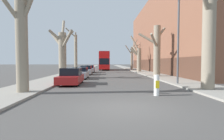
{
  "coord_description": "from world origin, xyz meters",
  "views": [
    {
      "loc": [
        -0.83,
        -7.23,
        1.92
      ],
      "look_at": [
        0.7,
        31.43,
        0.2
      ],
      "focal_mm": 28.0,
      "sensor_mm": 36.0,
      "label": 1
    }
  ],
  "objects_px": {
    "street_tree_right_3": "(132,57)",
    "parked_car_1": "(80,73)",
    "street_tree_right_2": "(138,58)",
    "parked_car_0": "(71,77)",
    "street_tree_left_2": "(76,52)",
    "parked_car_2": "(86,70)",
    "double_decker_bus": "(104,60)",
    "street_tree_right_0": "(210,31)",
    "street_tree_right_1": "(157,50)",
    "lamp_post": "(177,33)",
    "parked_car_3": "(89,69)",
    "street_tree_left_0": "(22,28)",
    "street_tree_left_1": "(62,51)",
    "traffic_bollard": "(157,85)"
  },
  "relations": [
    {
      "from": "parked_car_2",
      "to": "lamp_post",
      "type": "distance_m",
      "value": 16.04
    },
    {
      "from": "street_tree_left_0",
      "to": "street_tree_right_0",
      "type": "height_order",
      "value": "street_tree_right_0"
    },
    {
      "from": "street_tree_right_0",
      "to": "street_tree_right_2",
      "type": "xyz_separation_m",
      "value": [
        -0.42,
        22.94,
        -1.18
      ]
    },
    {
      "from": "street_tree_right_2",
      "to": "street_tree_left_0",
      "type": "bearing_deg",
      "value": -116.1
    },
    {
      "from": "street_tree_left_0",
      "to": "parked_car_0",
      "type": "distance_m",
      "value": 5.88
    },
    {
      "from": "parked_car_0",
      "to": "street_tree_left_1",
      "type": "bearing_deg",
      "value": 109.79
    },
    {
      "from": "street_tree_left_0",
      "to": "parked_car_3",
      "type": "height_order",
      "value": "street_tree_left_0"
    },
    {
      "from": "double_decker_bus",
      "to": "parked_car_3",
      "type": "relative_size",
      "value": 2.43
    },
    {
      "from": "street_tree_right_3",
      "to": "parked_car_1",
      "type": "xyz_separation_m",
      "value": [
        -9.97,
        -24.33,
        -2.68
      ]
    },
    {
      "from": "parked_car_2",
      "to": "double_decker_bus",
      "type": "bearing_deg",
      "value": 80.42
    },
    {
      "from": "street_tree_left_0",
      "to": "double_decker_bus",
      "type": "relative_size",
      "value": 0.71
    },
    {
      "from": "street_tree_right_0",
      "to": "parked_car_0",
      "type": "relative_size",
      "value": 2.14
    },
    {
      "from": "street_tree_left_2",
      "to": "parked_car_0",
      "type": "distance_m",
      "value": 16.59
    },
    {
      "from": "street_tree_right_0",
      "to": "traffic_bollard",
      "type": "height_order",
      "value": "street_tree_right_0"
    },
    {
      "from": "street_tree_right_0",
      "to": "street_tree_right_1",
      "type": "xyz_separation_m",
      "value": [
        -0.21,
        11.29,
        -0.44
      ]
    },
    {
      "from": "street_tree_right_0",
      "to": "double_decker_bus",
      "type": "relative_size",
      "value": 0.83
    },
    {
      "from": "street_tree_right_3",
      "to": "street_tree_right_0",
      "type": "bearing_deg",
      "value": -90.1
    },
    {
      "from": "street_tree_right_2",
      "to": "parked_car_0",
      "type": "distance_m",
      "value": 21.45
    },
    {
      "from": "street_tree_left_2",
      "to": "lamp_post",
      "type": "bearing_deg",
      "value": -55.99
    },
    {
      "from": "street_tree_right_1",
      "to": "parked_car_2",
      "type": "xyz_separation_m",
      "value": [
        -9.71,
        4.6,
        -2.89
      ]
    },
    {
      "from": "double_decker_bus",
      "to": "street_tree_right_2",
      "type": "bearing_deg",
      "value": -54.49
    },
    {
      "from": "street_tree_left_1",
      "to": "parked_car_2",
      "type": "xyz_separation_m",
      "value": [
        2.16,
        6.05,
        -2.6
      ]
    },
    {
      "from": "parked_car_1",
      "to": "traffic_bollard",
      "type": "bearing_deg",
      "value": -61.8
    },
    {
      "from": "street_tree_left_1",
      "to": "street_tree_right_3",
      "type": "height_order",
      "value": "street_tree_right_3"
    },
    {
      "from": "parked_car_2",
      "to": "street_tree_left_0",
      "type": "bearing_deg",
      "value": -97.01
    },
    {
      "from": "street_tree_left_2",
      "to": "lamp_post",
      "type": "distance_m",
      "value": 20.27
    },
    {
      "from": "parked_car_0",
      "to": "parked_car_1",
      "type": "height_order",
      "value": "parked_car_0"
    },
    {
      "from": "street_tree_left_1",
      "to": "parked_car_0",
      "type": "distance_m",
      "value": 6.9
    },
    {
      "from": "parked_car_0",
      "to": "street_tree_left_2",
      "type": "bearing_deg",
      "value": 98.08
    },
    {
      "from": "street_tree_right_2",
      "to": "traffic_bollard",
      "type": "distance_m",
      "value": 24.81
    },
    {
      "from": "street_tree_right_3",
      "to": "double_decker_bus",
      "type": "bearing_deg",
      "value": -168.13
    },
    {
      "from": "street_tree_left_0",
      "to": "parked_car_0",
      "type": "xyz_separation_m",
      "value": [
        2.03,
        4.41,
        -3.32
      ]
    },
    {
      "from": "street_tree_left_0",
      "to": "street_tree_right_2",
      "type": "relative_size",
      "value": 1.01
    },
    {
      "from": "street_tree_left_1",
      "to": "double_decker_bus",
      "type": "distance_m",
      "value": 23.06
    },
    {
      "from": "parked_car_3",
      "to": "street_tree_left_0",
      "type": "bearing_deg",
      "value": -95.2
    },
    {
      "from": "double_decker_bus",
      "to": "parked_car_0",
      "type": "bearing_deg",
      "value": -95.57
    },
    {
      "from": "street_tree_left_1",
      "to": "street_tree_right_0",
      "type": "xyz_separation_m",
      "value": [
        12.08,
        -9.84,
        0.72
      ]
    },
    {
      "from": "parked_car_1",
      "to": "parked_car_0",
      "type": "bearing_deg",
      "value": -90.0
    },
    {
      "from": "lamp_post",
      "to": "parked_car_2",
      "type": "bearing_deg",
      "value": 125.44
    },
    {
      "from": "street_tree_left_0",
      "to": "parked_car_1",
      "type": "relative_size",
      "value": 1.69
    },
    {
      "from": "street_tree_right_2",
      "to": "parked_car_3",
      "type": "distance_m",
      "value": 9.82
    },
    {
      "from": "street_tree_left_0",
      "to": "street_tree_left_2",
      "type": "distance_m",
      "value": 20.57
    },
    {
      "from": "street_tree_right_1",
      "to": "street_tree_right_2",
      "type": "height_order",
      "value": "street_tree_right_2"
    },
    {
      "from": "parked_car_3",
      "to": "traffic_bollard",
      "type": "distance_m",
      "value": 23.92
    },
    {
      "from": "street_tree_right_0",
      "to": "street_tree_right_1",
      "type": "height_order",
      "value": "street_tree_right_0"
    },
    {
      "from": "street_tree_right_1",
      "to": "street_tree_right_0",
      "type": "bearing_deg",
      "value": -88.95
    },
    {
      "from": "street_tree_right_3",
      "to": "lamp_post",
      "type": "distance_m",
      "value": 30.71
    },
    {
      "from": "parked_car_1",
      "to": "street_tree_left_1",
      "type": "bearing_deg",
      "value": 171.99
    },
    {
      "from": "street_tree_left_0",
      "to": "street_tree_left_1",
      "type": "distance_m",
      "value": 10.45
    },
    {
      "from": "street_tree_left_2",
      "to": "double_decker_bus",
      "type": "height_order",
      "value": "street_tree_left_2"
    }
  ]
}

